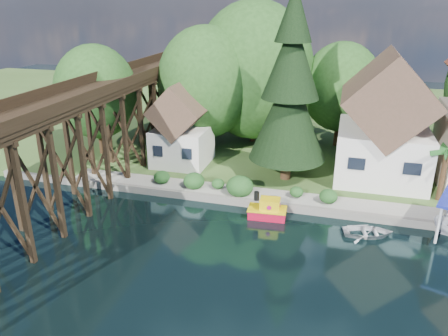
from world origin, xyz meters
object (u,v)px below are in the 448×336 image
(trestle_bridge, at_px, (76,139))
(palm_tree, at_px, (447,153))
(conifer, at_px, (290,91))
(shed, at_px, (182,130))
(tugboat, at_px, (268,210))
(boat_white_a, at_px, (368,231))
(house_left, at_px, (385,126))

(trestle_bridge, height_order, palm_tree, trestle_bridge)
(trestle_bridge, xyz_separation_m, conifer, (15.10, 8.16, 2.92))
(trestle_bridge, height_order, conifer, conifer)
(shed, height_order, conifer, conifer)
(palm_tree, bearing_deg, conifer, 174.89)
(conifer, bearing_deg, trestle_bridge, -151.62)
(tugboat, distance_m, boat_white_a, 7.24)
(shed, bearing_deg, conifer, -6.62)
(palm_tree, relative_size, tugboat, 1.53)
(house_left, relative_size, shed, 1.40)
(trestle_bridge, height_order, tugboat, trestle_bridge)
(shed, bearing_deg, boat_white_a, -27.01)
(conifer, relative_size, boat_white_a, 4.71)
(shed, xyz_separation_m, boat_white_a, (16.94, -8.64, -3.47))
(palm_tree, relative_size, boat_white_a, 1.32)
(boat_white_a, bearing_deg, trestle_bridge, 79.68)
(tugboat, height_order, boat_white_a, tugboat)
(trestle_bridge, xyz_separation_m, tugboat, (14.74, 1.42, -4.73))
(trestle_bridge, relative_size, boat_white_a, 12.90)
(boat_white_a, bearing_deg, palm_tree, -52.62)
(trestle_bridge, bearing_deg, shed, 61.81)
(shed, distance_m, conifer, 11.09)
(conifer, xyz_separation_m, boat_white_a, (6.85, -7.47, -7.91))
(shed, height_order, boat_white_a, shed)
(trestle_bridge, distance_m, boat_white_a, 22.52)
(conifer, relative_size, palm_tree, 3.56)
(house_left, xyz_separation_m, boat_white_a, (-1.06, -10.14, -4.78))
(house_left, xyz_separation_m, conifer, (-7.90, -2.67, 3.13))
(shed, xyz_separation_m, palm_tree, (22.39, -2.27, 0.62))
(conifer, bearing_deg, tugboat, -93.00)
(shed, xyz_separation_m, tugboat, (9.74, -7.91, -3.21))
(house_left, height_order, palm_tree, house_left)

